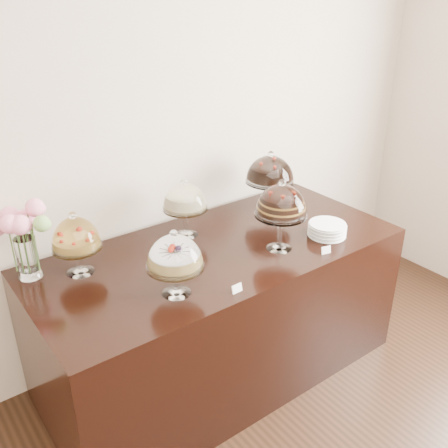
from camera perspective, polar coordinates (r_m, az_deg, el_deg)
wall_back at (r=3.02m, az=-10.89°, el=9.94°), size 5.00×0.04×3.00m
display_counter at (r=3.17m, az=-0.55°, el=-9.99°), size 2.20×1.00×0.90m
cake_stand_sugar_sponge at (r=2.43m, az=-5.65°, el=-3.54°), size 0.29×0.29×0.35m
cake_stand_choco_layer at (r=2.83m, az=6.56°, el=2.40°), size 0.30×0.30×0.43m
cake_stand_cheesecake at (r=3.00m, az=-4.50°, el=2.84°), size 0.27×0.27×0.37m
cake_stand_dark_choco at (r=3.34m, az=5.29°, el=6.02°), size 0.33×0.33×0.42m
cake_stand_fruit_tart at (r=2.71m, az=-16.59°, el=-1.37°), size 0.26×0.26×0.36m
flower_vase at (r=2.75m, az=-22.15°, el=-0.83°), size 0.30×0.28×0.42m
plate_stack at (r=3.12m, az=11.70°, el=-0.63°), size 0.23×0.23×0.08m
price_card_left at (r=2.52m, az=1.50°, el=-7.37°), size 0.06×0.02×0.04m
price_card_right at (r=2.93m, az=11.59°, el=-2.93°), size 0.06×0.03×0.04m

